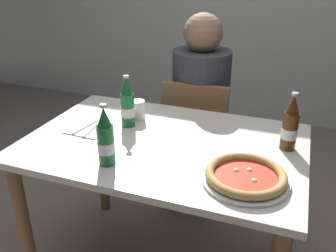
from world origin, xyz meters
name	(u,v)px	position (x,y,z in m)	size (l,w,h in m)	color
dining_table_main	(164,163)	(0.00, 0.00, 0.64)	(1.20, 0.80, 0.75)	silver
chair_behind_table	(197,136)	(-0.02, 0.61, 0.48)	(0.42, 0.42, 0.85)	olive
diner_seated	(200,118)	(-0.02, 0.66, 0.58)	(0.34, 0.34, 1.21)	#2D3342
pizza_margherita_near	(246,176)	(0.38, -0.19, 0.77)	(0.31, 0.31, 0.04)	white
beer_bottle_left	(106,140)	(-0.14, -0.25, 0.85)	(0.07, 0.07, 0.25)	#196B2D
beer_bottle_center	(290,126)	(0.51, 0.12, 0.85)	(0.07, 0.07, 0.25)	#512D0F
beer_bottle_right	(127,105)	(-0.22, 0.09, 0.85)	(0.07, 0.07, 0.25)	#196B2D
napkin_with_cutlery	(89,128)	(-0.37, -0.01, 0.75)	(0.19, 0.19, 0.01)	white
paper_cup	(138,110)	(-0.21, 0.18, 0.80)	(0.07, 0.07, 0.10)	white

